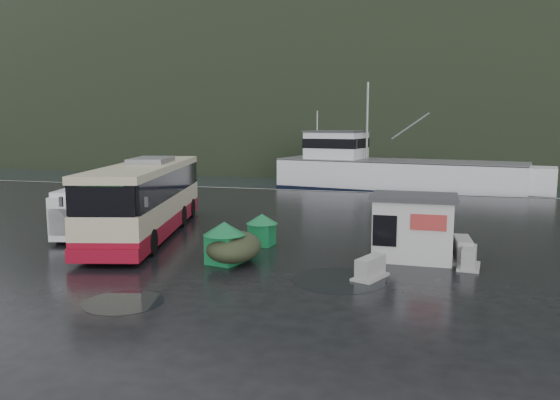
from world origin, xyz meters
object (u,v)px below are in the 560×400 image
(coach_bus, at_px, (148,234))
(white_van, at_px, (92,234))
(waste_bin_left, at_px, (225,263))
(waste_bin_right, at_px, (262,245))
(jersey_barrier_c, at_px, (462,261))
(fishing_trawler, at_px, (398,181))
(jersey_barrier_a, at_px, (370,278))
(dome_tent, at_px, (234,261))
(jersey_barrier_b, at_px, (469,268))
(ticket_kiosk, at_px, (412,259))

(coach_bus, distance_m, white_van, 2.68)
(waste_bin_left, xyz_separation_m, waste_bin_right, (0.46, 3.28, 0.00))
(waste_bin_left, relative_size, jersey_barrier_c, 0.88)
(coach_bus, relative_size, waste_bin_right, 9.27)
(fishing_trawler, bearing_deg, coach_bus, -99.06)
(jersey_barrier_a, bearing_deg, white_van, 162.81)
(coach_bus, xyz_separation_m, waste_bin_left, (5.42, -4.18, 0.00))
(coach_bus, bearing_deg, dome_tent, -48.03)
(waste_bin_right, distance_m, jersey_barrier_a, 6.30)
(jersey_barrier_b, relative_size, jersey_barrier_c, 0.84)
(white_van, distance_m, dome_tent, 8.85)
(white_van, bearing_deg, jersey_barrier_a, -31.80)
(waste_bin_right, bearing_deg, coach_bus, 171.30)
(jersey_barrier_b, bearing_deg, waste_bin_left, -168.95)
(coach_bus, relative_size, white_van, 2.30)
(white_van, distance_m, jersey_barrier_a, 14.07)
(ticket_kiosk, bearing_deg, jersey_barrier_a, -111.27)
(dome_tent, height_order, ticket_kiosk, ticket_kiosk)
(waste_bin_left, height_order, ticket_kiosk, ticket_kiosk)
(ticket_kiosk, relative_size, jersey_barrier_b, 2.12)
(white_van, height_order, jersey_barrier_c, white_van)
(fishing_trawler, bearing_deg, dome_tent, -86.84)
(ticket_kiosk, height_order, jersey_barrier_a, ticket_kiosk)
(jersey_barrier_c, bearing_deg, dome_tent, -164.73)
(ticket_kiosk, xyz_separation_m, jersey_barrier_b, (2.00, -0.79, 0.00))
(white_van, distance_m, jersey_barrier_b, 16.83)
(dome_tent, bearing_deg, waste_bin_right, 85.61)
(coach_bus, bearing_deg, fishing_trawler, 55.62)
(waste_bin_left, relative_size, jersey_barrier_a, 1.06)
(jersey_barrier_a, distance_m, jersey_barrier_c, 4.49)
(jersey_barrier_b, distance_m, fishing_trawler, 29.90)
(waste_bin_right, distance_m, fishing_trawler, 28.37)
(jersey_barrier_a, height_order, jersey_barrier_c, jersey_barrier_c)
(dome_tent, bearing_deg, jersey_barrier_a, -10.51)
(coach_bus, bearing_deg, jersey_barrier_b, -23.94)
(ticket_kiosk, height_order, jersey_barrier_b, ticket_kiosk)
(coach_bus, distance_m, ticket_kiosk, 12.23)
(waste_bin_left, height_order, jersey_barrier_c, waste_bin_left)
(jersey_barrier_c, bearing_deg, ticket_kiosk, -175.78)
(waste_bin_left, xyz_separation_m, dome_tent, (0.23, 0.36, 0.00))
(coach_bus, height_order, ticket_kiosk, coach_bus)
(waste_bin_left, relative_size, jersey_barrier_b, 1.04)
(coach_bus, xyz_separation_m, dome_tent, (5.65, -3.82, 0.00))
(white_van, distance_m, waste_bin_right, 8.48)
(jersey_barrier_a, bearing_deg, jersey_barrier_b, 34.98)
(white_van, relative_size, waste_bin_left, 3.49)
(waste_bin_left, distance_m, fishing_trawler, 31.68)
(coach_bus, distance_m, waste_bin_left, 6.84)
(waste_bin_right, height_order, dome_tent, waste_bin_right)
(white_van, bearing_deg, jersey_barrier_c, -17.82)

